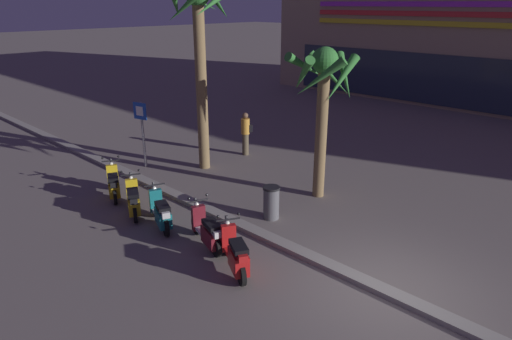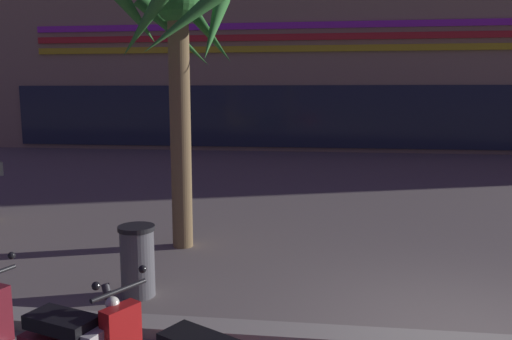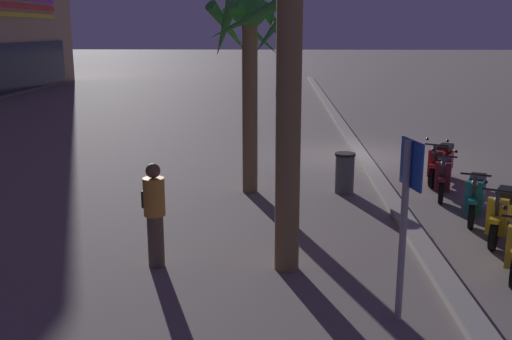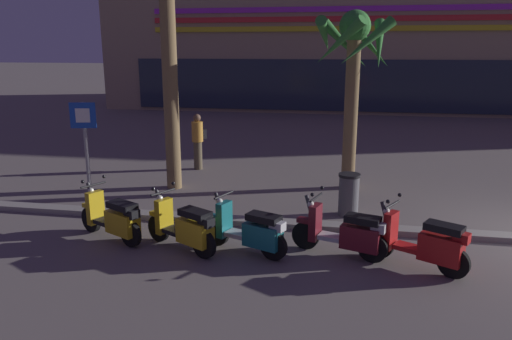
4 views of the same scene
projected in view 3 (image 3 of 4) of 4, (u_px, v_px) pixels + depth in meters
The scene contains 10 objects.
ground_plane at pixel (359, 157), 17.67m from camera, with size 200.00×200.00×0.00m, color slate.
curb_strip at pixel (361, 155), 17.65m from camera, with size 60.00×0.36×0.12m, color gray.
scooter_yellow_gap_after_mid at pixel (502, 213), 10.70m from camera, with size 1.58×0.96×1.17m.
scooter_teal_tail_end at pixel (476, 196), 11.86m from camera, with size 1.67×0.86×1.04m.
scooter_maroon_far_back at pixel (443, 176), 13.51m from camera, with size 1.72×0.79×1.17m.
scooter_red_mid_rear at pixel (441, 163), 14.75m from camera, with size 1.62×0.99×1.17m.
crossing_sign at pixel (406, 210), 7.39m from camera, with size 0.59×0.18×2.40m.
palm_tree_near_sign at pixel (250, 46), 13.04m from camera, with size 2.06×2.08×4.54m.
pedestrian_by_palm_tree at pixel (154, 212), 9.28m from camera, with size 0.43×0.42×1.70m.
litter_bin at pixel (345, 173), 13.64m from camera, with size 0.48×0.48×0.95m.
Camera 3 is at (-17.38, 2.45, 3.71)m, focal length 41.15 mm.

